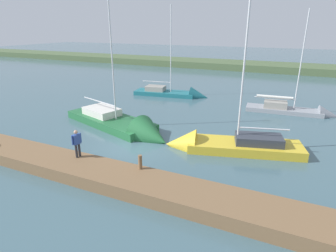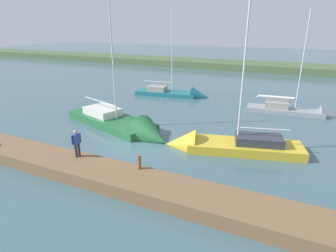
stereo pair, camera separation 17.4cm
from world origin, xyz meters
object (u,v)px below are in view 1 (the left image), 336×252
Objects in this scene: sailboat_mid_channel at (127,128)px; sailboat_near_dock at (177,95)px; sailboat_outer_mooring at (221,146)px; person_on_dock at (77,142)px; mooring_post_near at (140,162)px; sailboat_far_left at (297,112)px.

sailboat_mid_channel is 12.21m from sailboat_near_dock.
sailboat_outer_mooring is (-7.70, 0.47, 0.03)m from sailboat_mid_channel.
person_on_dock is (-1.67, 18.57, 1.52)m from sailboat_near_dock.
mooring_post_near is 0.07× the size of sailboat_mid_channel.
sailboat_mid_channel is at bearing -68.96° from person_on_dock.
mooring_post_near is 0.07× the size of sailboat_near_dock.
sailboat_far_left is 16.02m from sailboat_mid_channel.
mooring_post_near is 19.19m from sailboat_near_dock.
person_on_dock is at bearing 25.85° from sailboat_outer_mooring.
sailboat_mid_channel is 1.00× the size of sailboat_near_dock.
mooring_post_near is 3.97m from person_on_dock.
sailboat_outer_mooring is at bearing -116.61° from sailboat_far_left.
sailboat_outer_mooring reaches higher than sailboat_far_left.
sailboat_mid_channel reaches higher than person_on_dock.
mooring_post_near is at bearing 47.86° from sailboat_outer_mooring.
sailboat_far_left is 6.20× the size of person_on_dock.
sailboat_far_left is at bearing -127.29° from sailboat_outer_mooring.
sailboat_outer_mooring is at bearing 14.37° from sailboat_mid_channel.
sailboat_outer_mooring is 6.88× the size of person_on_dock.
sailboat_far_left reaches higher than person_on_dock.
mooring_post_near is at bearing -163.29° from person_on_dock.
mooring_post_near is 0.48× the size of person_on_dock.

